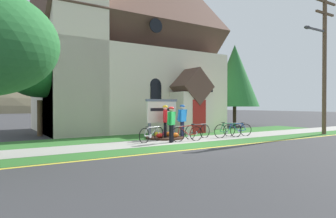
{
  "coord_description": "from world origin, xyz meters",
  "views": [
    {
      "loc": [
        -7.71,
        -10.62,
        1.76
      ],
      "look_at": [
        0.85,
        2.84,
        1.55
      ],
      "focal_mm": 31.33,
      "sensor_mm": 36.0,
      "label": 1
    }
  ],
  "objects": [
    {
      "name": "bicycle_red",
      "position": [
        3.58,
        1.03,
        0.39
      ],
      "size": [
        1.76,
        0.31,
        0.86
      ],
      "color": "black",
      "rests_on": "ground"
    },
    {
      "name": "church_sign",
      "position": [
        0.41,
        2.76,
        1.37
      ],
      "size": [
        1.98,
        0.24,
        2.08
      ],
      "color": "slate",
      "rests_on": "ground"
    },
    {
      "name": "bicycle_orange",
      "position": [
        1.85,
        1.5,
        0.38
      ],
      "size": [
        1.82,
        0.26,
        0.82
      ],
      "color": "black",
      "rests_on": "ground"
    },
    {
      "name": "bicycle_blue",
      "position": [
        -0.89,
        1.56,
        0.37
      ],
      "size": [
        1.69,
        0.69,
        0.79
      ],
      "color": "black",
      "rests_on": "ground"
    },
    {
      "name": "sidewalk_slab",
      "position": [
        1.54,
        1.32,
        0.01
      ],
      "size": [
        32.0,
        2.14,
        0.01
      ],
      "primitive_type": "cube",
      "color": "#99968E",
      "rests_on": "ground"
    },
    {
      "name": "bicycle_silver",
      "position": [
        0.75,
        0.91,
        0.38
      ],
      "size": [
        1.74,
        0.24,
        0.84
      ],
      "color": "black",
      "rests_on": "ground"
    },
    {
      "name": "roadside_conifer",
      "position": [
        10.57,
        7.47,
        4.29
      ],
      "size": [
        4.14,
        4.14,
        6.93
      ],
      "color": "#3D2D1E",
      "rests_on": "ground"
    },
    {
      "name": "flower_bed",
      "position": [
        0.42,
        2.44,
        0.1
      ],
      "size": [
        2.0,
        2.0,
        0.34
      ],
      "color": "#382319",
      "rests_on": "ground"
    },
    {
      "name": "utility_pole",
      "position": [
        9.69,
        -0.75,
        4.77
      ],
      "size": [
        3.12,
        0.28,
        8.61
      ],
      "color": "brown",
      "rests_on": "ground"
    },
    {
      "name": "cyclist_in_white_jersey",
      "position": [
        0.32,
        2.26,
        1.04
      ],
      "size": [
        0.48,
        0.57,
        1.76
      ],
      "color": "black",
      "rests_on": "ground"
    },
    {
      "name": "church_lawn",
      "position": [
        1.54,
        3.88,
        0.0
      ],
      "size": [
        24.0,
        2.97,
        0.01
      ],
      "primitive_type": "cube",
      "color": "#2D6628",
      "rests_on": "ground"
    },
    {
      "name": "bicycle_black",
      "position": [
        4.6,
        1.32,
        0.37
      ],
      "size": [
        1.59,
        0.68,
        0.79
      ],
      "color": "black",
      "rests_on": "ground"
    },
    {
      "name": "cyclist_in_blue_jersey",
      "position": [
        1.3,
        2.12,
        1.06
      ],
      "size": [
        0.67,
        0.38,
        1.79
      ],
      "color": "#191E38",
      "rests_on": "ground"
    },
    {
      "name": "cyclist_in_red_jersey",
      "position": [
        -0.21,
        0.87,
        0.99
      ],
      "size": [
        0.6,
        0.45,
        1.69
      ],
      "color": "black",
      "rests_on": "ground"
    },
    {
      "name": "grass_verge",
      "position": [
        1.54,
        -0.48,
        0.0
      ],
      "size": [
        32.0,
        1.47,
        0.01
      ],
      "primitive_type": "cube",
      "color": "#2D6628",
      "rests_on": "ground"
    },
    {
      "name": "church_building",
      "position": [
        1.02,
        9.03,
        4.99
      ],
      "size": [
        12.79,
        9.84,
        13.79
      ],
      "color": "beige",
      "rests_on": "ground"
    },
    {
      "name": "distant_hill",
      "position": [
        -2.9,
        76.26,
        0.0
      ],
      "size": [
        77.13,
        37.35,
        24.8
      ],
      "primitive_type": "ellipsoid",
      "color": "#847A5B",
      "rests_on": "ground"
    },
    {
      "name": "ground",
      "position": [
        0.0,
        4.0,
        0.0
      ],
      "size": [
        140.0,
        140.0,
        0.0
      ],
      "primitive_type": "plane",
      "color": "#333335"
    },
    {
      "name": "curb_paint_stripe",
      "position": [
        1.54,
        -1.36,
        0.0
      ],
      "size": [
        28.0,
        0.16,
        0.01
      ],
      "primitive_type": "cube",
      "color": "yellow",
      "rests_on": "ground"
    },
    {
      "name": "yard_deciduous_tree",
      "position": [
        -4.92,
        7.35,
        3.67
      ],
      "size": [
        3.87,
        3.87,
        5.16
      ],
      "color": "#4C3823",
      "rests_on": "ground"
    }
  ]
}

